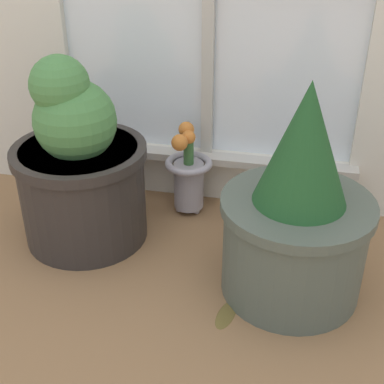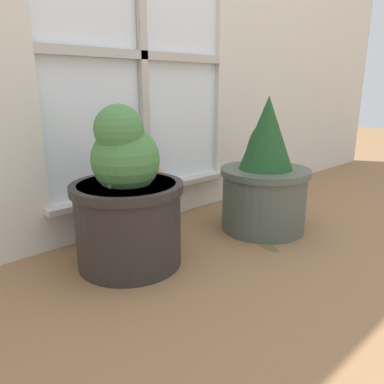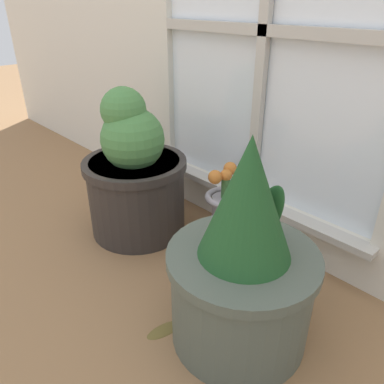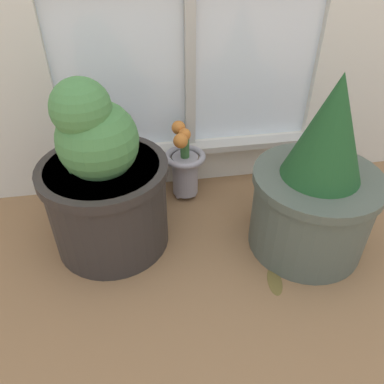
{
  "view_description": "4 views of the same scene",
  "coord_description": "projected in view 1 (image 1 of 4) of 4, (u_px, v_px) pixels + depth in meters",
  "views": [
    {
      "loc": [
        0.3,
        -1.02,
        0.97
      ],
      "look_at": [
        0.02,
        0.28,
        0.19
      ],
      "focal_mm": 50.0,
      "sensor_mm": 36.0,
      "label": 1
    },
    {
      "loc": [
        -1.01,
        -0.8,
        0.63
      ],
      "look_at": [
        0.03,
        0.31,
        0.19
      ],
      "focal_mm": 35.0,
      "sensor_mm": 36.0,
      "label": 2
    },
    {
      "loc": [
        0.78,
        -0.47,
        0.84
      ],
      "look_at": [
        -0.04,
        0.3,
        0.26
      ],
      "focal_mm": 35.0,
      "sensor_mm": 36.0,
      "label": 3
    },
    {
      "loc": [
        -0.21,
        -0.69,
        0.91
      ],
      "look_at": [
        -0.05,
        0.26,
        0.18
      ],
      "focal_mm": 35.0,
      "sensor_mm": 36.0,
      "label": 4
    }
  ],
  "objects": [
    {
      "name": "flower_vase",
      "position": [
        188.0,
        173.0,
        1.74
      ],
      "size": [
        0.15,
        0.15,
        0.3
      ],
      "color": "#99939E",
      "rests_on": "ground_plane"
    },
    {
      "name": "potted_plant_left",
      "position": [
        80.0,
        169.0,
        1.57
      ],
      "size": [
        0.39,
        0.39,
        0.57
      ],
      "color": "#2D2826",
      "rests_on": "ground_plane"
    },
    {
      "name": "potted_plant_right",
      "position": [
        297.0,
        216.0,
        1.35
      ],
      "size": [
        0.39,
        0.39,
        0.59
      ],
      "color": "#4C564C",
      "rests_on": "ground_plane"
    },
    {
      "name": "fallen_leaf",
      "position": [
        226.0,
        315.0,
        1.37
      ],
      "size": [
        0.06,
        0.12,
        0.01
      ],
      "color": "brown",
      "rests_on": "ground_plane"
    },
    {
      "name": "ground_plane",
      "position": [
        164.0,
        305.0,
        1.4
      ],
      "size": [
        10.0,
        10.0,
        0.0
      ],
      "primitive_type": "plane",
      "color": "olive"
    }
  ]
}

